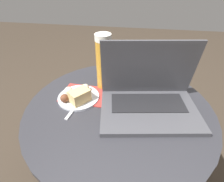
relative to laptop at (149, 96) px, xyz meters
name	(u,v)px	position (x,y,z in m)	size (l,w,h in m)	color
ground_plane	(117,176)	(-0.11, -0.02, -0.59)	(6.00, 6.00, 0.00)	#382D23
table	(118,128)	(-0.11, -0.02, -0.18)	(0.74, 0.74, 0.54)	#515156
napkin	(85,95)	(-0.27, 0.04, -0.05)	(0.20, 0.15, 0.00)	#B7332D
laptop	(149,96)	(0.00, 0.00, 0.00)	(0.40, 0.30, 0.26)	#47474C
beer_glass	(104,62)	(-0.20, 0.12, 0.07)	(0.07, 0.07, 0.25)	gold
snack_plate	(78,96)	(-0.29, 0.00, -0.03)	(0.17, 0.17, 0.06)	silver
fork	(78,104)	(-0.28, -0.03, -0.05)	(0.04, 0.16, 0.00)	silver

